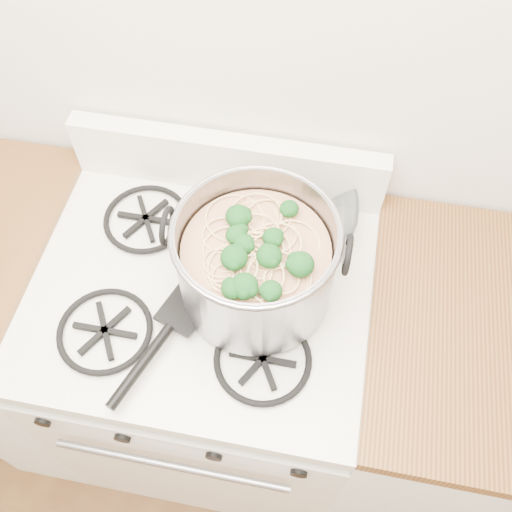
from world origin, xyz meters
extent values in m
plane|color=silver|center=(0.00, 1.60, 1.35)|extent=(3.60, 0.00, 3.60)
cube|color=white|center=(0.00, 1.27, 0.41)|extent=(0.76, 0.65, 0.81)
cube|color=white|center=(0.00, 1.27, 0.88)|extent=(0.76, 0.65, 0.04)
cube|color=black|center=(0.00, 0.95, 0.42)|extent=(0.58, 0.02, 0.46)
cube|color=black|center=(0.00, 1.27, 0.91)|extent=(0.60, 0.56, 0.02)
cylinder|color=black|center=(-0.28, 0.95, 0.78)|extent=(0.04, 0.03, 0.04)
cylinder|color=black|center=(-0.10, 0.95, 0.78)|extent=(0.04, 0.03, 0.04)
cylinder|color=black|center=(0.10, 0.95, 0.78)|extent=(0.04, 0.03, 0.04)
cylinder|color=black|center=(0.28, 0.95, 0.78)|extent=(0.04, 0.03, 0.04)
cube|color=silver|center=(-0.51, 1.27, 0.44)|extent=(0.25, 0.65, 0.88)
cylinder|color=gray|center=(0.13, 1.27, 1.03)|extent=(0.32, 0.32, 0.21)
torus|color=gray|center=(0.13, 1.27, 1.13)|extent=(0.33, 0.33, 0.01)
torus|color=black|center=(-0.05, 1.27, 1.11)|extent=(0.01, 0.08, 0.08)
torus|color=black|center=(0.30, 1.27, 1.11)|extent=(0.01, 0.08, 0.08)
cylinder|color=#A4724D|center=(0.13, 1.27, 1.00)|extent=(0.30, 0.30, 0.16)
sphere|color=#114315|center=(0.13, 1.27, 1.10)|extent=(0.04, 0.04, 0.04)
sphere|color=#114315|center=(0.13, 1.27, 1.10)|extent=(0.04, 0.04, 0.04)
sphere|color=#114315|center=(0.13, 1.27, 1.10)|extent=(0.04, 0.04, 0.04)
sphere|color=#114315|center=(0.13, 1.27, 1.10)|extent=(0.04, 0.04, 0.04)
sphere|color=#114315|center=(0.13, 1.27, 1.10)|extent=(0.04, 0.04, 0.04)
sphere|color=#114315|center=(0.13, 1.27, 1.10)|extent=(0.04, 0.04, 0.04)
sphere|color=#114315|center=(0.13, 1.27, 1.10)|extent=(0.04, 0.04, 0.04)
sphere|color=#114315|center=(0.13, 1.27, 1.10)|extent=(0.04, 0.04, 0.04)
sphere|color=#114315|center=(0.13, 1.27, 1.10)|extent=(0.04, 0.04, 0.04)
sphere|color=#114315|center=(0.13, 1.27, 1.10)|extent=(0.04, 0.04, 0.04)
sphere|color=#114315|center=(0.13, 1.27, 1.10)|extent=(0.04, 0.04, 0.04)
sphere|color=#114315|center=(0.13, 1.27, 1.10)|extent=(0.04, 0.04, 0.04)
imported|color=white|center=(0.20, 1.49, 0.94)|extent=(0.11, 0.11, 0.02)
camera|label=1|loc=(0.24, 0.67, 2.01)|focal=40.00mm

